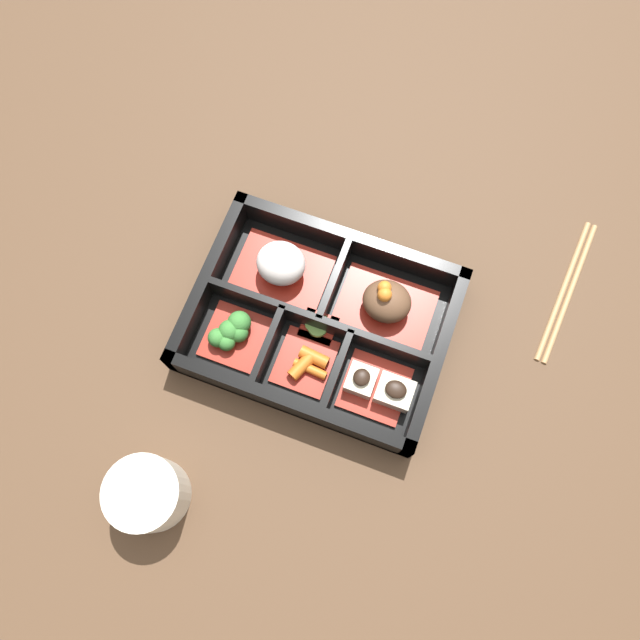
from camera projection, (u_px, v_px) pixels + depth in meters
name	position (u px, v px, depth m)	size (l,w,h in m)	color
ground_plane	(320.00, 326.00, 0.77)	(3.00, 3.00, 0.00)	#4C3523
bento_base	(320.00, 325.00, 0.76)	(0.30, 0.23, 0.01)	black
bento_rim	(319.00, 322.00, 0.74)	(0.30, 0.23, 0.05)	black
bowl_rice	(281.00, 265.00, 0.76)	(0.12, 0.08, 0.05)	maroon
bowl_stew	(386.00, 303.00, 0.75)	(0.12, 0.08, 0.06)	maroon
bowl_greens	(233.00, 333.00, 0.74)	(0.07, 0.07, 0.03)	maroon
bowl_carrots	(305.00, 362.00, 0.74)	(0.07, 0.07, 0.02)	maroon
bowl_tofu	(379.00, 387.00, 0.72)	(0.08, 0.07, 0.03)	maroon
bowl_pickles	(318.00, 326.00, 0.75)	(0.04, 0.04, 0.01)	maroon
tea_cup	(147.00, 494.00, 0.67)	(0.08, 0.08, 0.07)	beige
chopsticks	(568.00, 290.00, 0.78)	(0.03, 0.20, 0.01)	#A87F51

